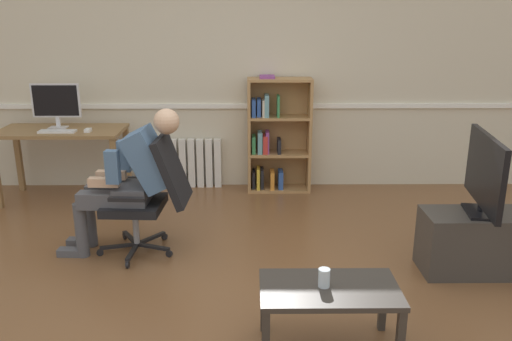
% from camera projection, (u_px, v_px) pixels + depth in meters
% --- Properties ---
extents(ground_plane, '(18.00, 18.00, 0.00)m').
position_uv_depth(ground_plane, '(235.00, 305.00, 3.56)').
color(ground_plane, brown).
extents(back_wall, '(12.00, 0.13, 2.70)m').
position_uv_depth(back_wall, '(241.00, 66.00, 5.71)').
color(back_wall, beige).
rests_on(back_wall, ground_plane).
extents(computer_desk, '(1.27, 0.62, 0.76)m').
position_uv_depth(computer_desk, '(62.00, 140.00, 5.42)').
color(computer_desk, olive).
rests_on(computer_desk, ground_plane).
extents(imac_monitor, '(0.50, 0.14, 0.46)m').
position_uv_depth(imac_monitor, '(56.00, 102.00, 5.38)').
color(imac_monitor, silver).
rests_on(imac_monitor, computer_desk).
extents(keyboard, '(0.36, 0.12, 0.02)m').
position_uv_depth(keyboard, '(57.00, 131.00, 5.25)').
color(keyboard, white).
rests_on(keyboard, computer_desk).
extents(computer_mouse, '(0.06, 0.10, 0.03)m').
position_uv_depth(computer_mouse, '(88.00, 130.00, 5.27)').
color(computer_mouse, white).
rests_on(computer_mouse, computer_desk).
extents(bookshelf, '(0.69, 0.29, 1.27)m').
position_uv_depth(bookshelf, '(275.00, 138.00, 5.73)').
color(bookshelf, '#AD7F4C').
rests_on(bookshelf, ground_plane).
extents(radiator, '(0.97, 0.08, 0.55)m').
position_uv_depth(radiator, '(179.00, 163.00, 5.91)').
color(radiator, white).
rests_on(radiator, ground_plane).
extents(office_chair, '(0.78, 0.62, 0.98)m').
position_uv_depth(office_chair, '(151.00, 192.00, 4.20)').
color(office_chair, black).
rests_on(office_chair, ground_plane).
extents(person_seated, '(1.03, 0.40, 1.21)m').
position_uv_depth(person_seated, '(130.00, 177.00, 4.17)').
color(person_seated, '#4C4C51').
rests_on(person_seated, ground_plane).
extents(tv_stand, '(0.81, 0.39, 0.48)m').
position_uv_depth(tv_stand, '(476.00, 242.00, 3.96)').
color(tv_stand, '#3D3833').
rests_on(tv_stand, ground_plane).
extents(tv_screen, '(0.25, 0.86, 0.59)m').
position_uv_depth(tv_screen, '(485.00, 174.00, 3.81)').
color(tv_screen, black).
rests_on(tv_screen, tv_stand).
extents(coffee_table, '(0.80, 0.45, 0.41)m').
position_uv_depth(coffee_table, '(329.00, 296.00, 3.00)').
color(coffee_table, '#332D28').
rests_on(coffee_table, ground_plane).
extents(drinking_glass, '(0.07, 0.07, 0.11)m').
position_uv_depth(drinking_glass, '(324.00, 278.00, 2.97)').
color(drinking_glass, silver).
rests_on(drinking_glass, coffee_table).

